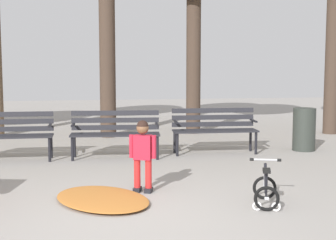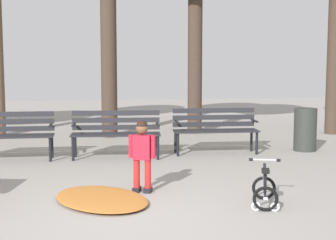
% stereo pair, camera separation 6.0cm
% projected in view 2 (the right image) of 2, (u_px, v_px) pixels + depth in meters
% --- Properties ---
extents(ground, '(36.00, 36.00, 0.00)m').
position_uv_depth(ground, '(125.00, 220.00, 5.64)').
color(ground, gray).
extents(park_bench_far_left, '(1.61, 0.48, 0.85)m').
position_uv_depth(park_bench_far_left, '(8.00, 132.00, 9.03)').
color(park_bench_far_left, '#232328').
rests_on(park_bench_far_left, ground).
extents(park_bench_left, '(1.63, 0.58, 0.85)m').
position_uv_depth(park_bench_left, '(116.00, 130.00, 9.26)').
color(park_bench_left, '#232328').
rests_on(park_bench_left, ground).
extents(park_bench_right, '(1.61, 0.51, 0.85)m').
position_uv_depth(park_bench_right, '(215.00, 127.00, 9.73)').
color(park_bench_right, '#232328').
rests_on(park_bench_right, ground).
extents(child_standing, '(0.35, 0.23, 0.97)m').
position_uv_depth(child_standing, '(142.00, 151.00, 6.80)').
color(child_standing, red).
rests_on(child_standing, ground).
extents(kids_bicycle, '(0.49, 0.62, 0.54)m').
position_uv_depth(kids_bicycle, '(265.00, 189.00, 6.20)').
color(kids_bicycle, black).
rests_on(kids_bicycle, ground).
extents(leaf_pile, '(1.60, 1.77, 0.07)m').
position_uv_depth(leaf_pile, '(101.00, 198.00, 6.40)').
color(leaf_pile, '#B26B2D').
rests_on(leaf_pile, ground).
extents(trash_bin, '(0.44, 0.44, 0.84)m').
position_uv_depth(trash_bin, '(305.00, 129.00, 10.00)').
color(trash_bin, '#2D332D').
rests_on(trash_bin, ground).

